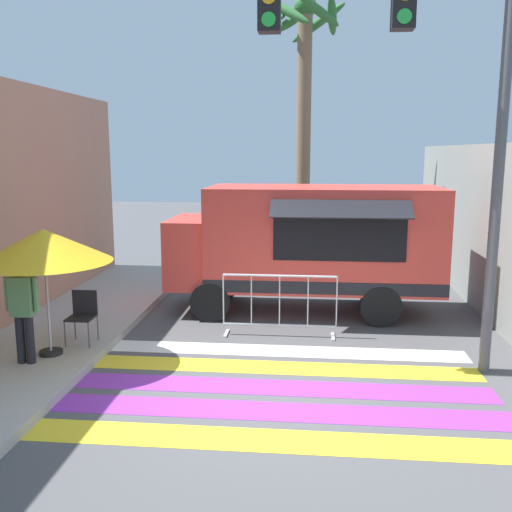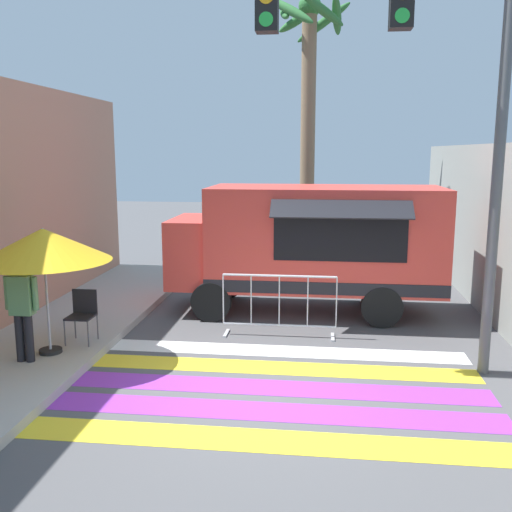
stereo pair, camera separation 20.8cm
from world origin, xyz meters
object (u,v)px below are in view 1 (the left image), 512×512
(traffic_signal_pole, at_px, (408,62))
(barricade_front, at_px, (279,306))
(folding_chair, at_px, (83,312))
(food_truck, at_px, (303,241))
(vendor_person, at_px, (23,306))
(patio_umbrella, at_px, (44,246))
(palm_tree, at_px, (304,95))

(traffic_signal_pole, relative_size, barricade_front, 3.07)
(traffic_signal_pole, height_order, folding_chair, traffic_signal_pole)
(food_truck, height_order, vendor_person, food_truck)
(folding_chair, xyz_separation_m, vendor_person, (-0.49, -1.02, 0.37))
(patio_umbrella, xyz_separation_m, folding_chair, (0.30, 0.62, -1.21))
(traffic_signal_pole, distance_m, patio_umbrella, 6.02)
(food_truck, xyz_separation_m, barricade_front, (-0.37, -1.71, -0.93))
(traffic_signal_pole, xyz_separation_m, vendor_person, (-5.59, -0.70, -3.52))
(folding_chair, bearing_deg, vendor_person, -132.19)
(barricade_front, bearing_deg, vendor_person, -150.75)
(folding_chair, relative_size, barricade_front, 0.42)
(patio_umbrella, relative_size, vendor_person, 1.30)
(patio_umbrella, height_order, palm_tree, palm_tree)
(barricade_front, bearing_deg, folding_chair, -161.76)
(traffic_signal_pole, xyz_separation_m, folding_chair, (-5.10, 0.32, -3.89))
(barricade_front, xyz_separation_m, palm_tree, (0.29, 6.12, 4.27))
(patio_umbrella, relative_size, palm_tree, 0.28)
(folding_chair, relative_size, palm_tree, 0.12)
(traffic_signal_pole, xyz_separation_m, patio_umbrella, (-5.39, -0.30, -2.67))
(folding_chair, distance_m, palm_tree, 9.03)
(folding_chair, bearing_deg, traffic_signal_pole, -20.11)
(food_truck, relative_size, traffic_signal_pole, 0.87)
(food_truck, xyz_separation_m, vendor_person, (-4.10, -3.80, -0.47))
(traffic_signal_pole, height_order, patio_umbrella, traffic_signal_pole)
(folding_chair, xyz_separation_m, palm_tree, (3.53, 7.19, 4.17))
(barricade_front, relative_size, palm_tree, 0.28)
(vendor_person, bearing_deg, traffic_signal_pole, 19.60)
(folding_chair, bearing_deg, palm_tree, 47.37)
(food_truck, distance_m, palm_tree, 5.53)
(vendor_person, bearing_deg, palm_tree, 76.38)
(food_truck, relative_size, vendor_person, 3.48)
(patio_umbrella, distance_m, vendor_person, 0.96)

